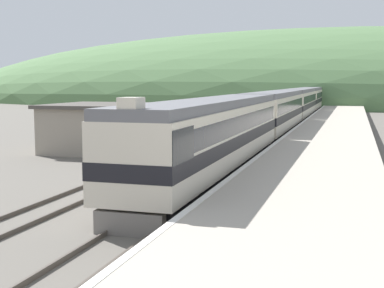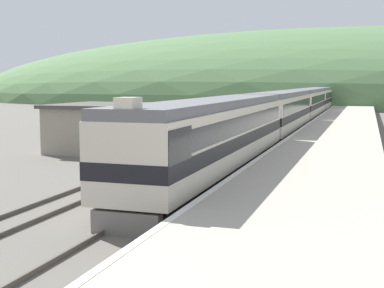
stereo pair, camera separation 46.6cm
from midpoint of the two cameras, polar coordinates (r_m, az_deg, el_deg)
track_main at (r=70.47m, az=12.52°, el=2.60°), size 1.52×180.00×0.16m
track_siding at (r=71.03m, az=9.02°, el=2.71°), size 1.52×180.00×0.16m
platform at (r=50.19m, az=15.89°, el=1.41°), size 6.24×140.00×1.00m
distant_hills at (r=135.73m, az=15.29°, el=4.36°), size 203.05×91.37×35.06m
station_shed at (r=37.90m, az=-8.26°, el=1.78°), size 7.49×7.36×3.32m
express_train_lead_car at (r=26.48m, az=2.95°, el=0.88°), size 3.03×21.50×4.37m
carriage_second at (r=47.47m, az=9.79°, el=3.32°), size 3.02×19.20×4.01m
carriage_third at (r=67.37m, az=12.31°, el=4.22°), size 3.02×19.20×4.01m
carriage_fourth at (r=87.35m, az=13.68°, el=4.70°), size 3.02×19.20×4.01m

